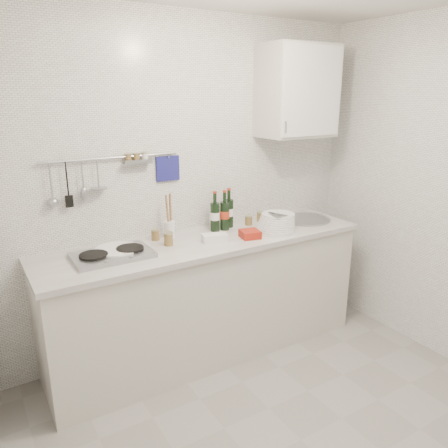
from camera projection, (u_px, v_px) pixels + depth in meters
name	position (u px, v px, depth m)	size (l,w,h in m)	color
floor	(301.00, 440.00, 2.54)	(3.00, 3.00, 0.00)	gray
back_wall	(187.00, 187.00, 3.32)	(3.00, 0.02, 2.50)	silver
counter	(208.00, 299.00, 3.32)	(2.44, 0.64, 0.96)	beige
wall_rail	(110.00, 172.00, 2.95)	(0.98, 0.09, 0.34)	#93969B
wall_cabinet	(298.00, 91.00, 3.43)	(0.60, 0.38, 0.70)	beige
plate_stack_hob	(116.00, 251.00, 2.87)	(0.31, 0.31, 0.04)	#496CA6
plate_stack_sink	(277.00, 223.00, 3.36)	(0.33, 0.31, 0.13)	white
wine_bottles	(223.00, 210.00, 3.36)	(0.22, 0.12, 0.31)	black
butter_dish	(215.00, 238.00, 3.12)	(0.18, 0.09, 0.05)	white
strawberry_punnet	(250.00, 234.00, 3.19)	(0.13, 0.13, 0.06)	red
utensil_crock	(170.00, 227.00, 3.19)	(0.08, 0.08, 0.33)	white
jar_a	(155.00, 234.00, 3.14)	(0.06, 0.06, 0.08)	brown
jar_b	(261.00, 216.00, 3.60)	(0.07, 0.07, 0.08)	brown
jar_c	(249.00, 220.00, 3.50)	(0.06, 0.06, 0.08)	brown
jar_d	(168.00, 239.00, 3.03)	(0.07, 0.07, 0.09)	brown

